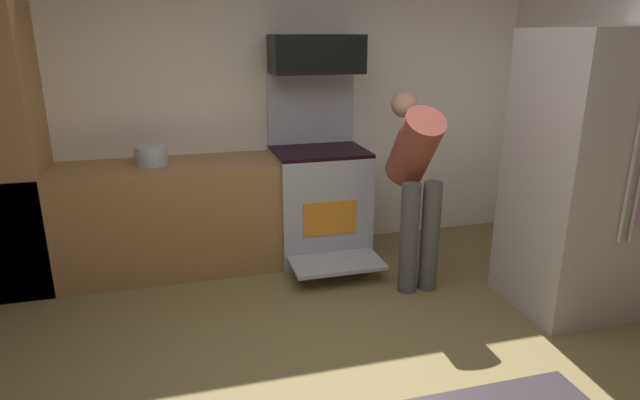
{
  "coord_description": "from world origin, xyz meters",
  "views": [
    {
      "loc": [
        -0.64,
        -2.25,
        1.89
      ],
      "look_at": [
        0.05,
        0.3,
        1.05
      ],
      "focal_mm": 29.9,
      "sensor_mm": 36.0,
      "label": 1
    }
  ],
  "objects_px": {
    "microwave": "(316,54)",
    "stock_pot": "(151,155)",
    "oven_range": "(319,199)",
    "person_cook": "(415,176)",
    "refrigerator": "(587,175)"
  },
  "relations": [
    {
      "from": "microwave",
      "to": "stock_pot",
      "type": "relative_size",
      "value": 3.02
    },
    {
      "from": "oven_range",
      "to": "stock_pot",
      "type": "xyz_separation_m",
      "value": [
        -1.35,
        0.01,
        0.46
      ]
    },
    {
      "from": "microwave",
      "to": "person_cook",
      "type": "height_order",
      "value": "microwave"
    },
    {
      "from": "stock_pot",
      "to": "microwave",
      "type": "bearing_deg",
      "value": 3.4
    },
    {
      "from": "oven_range",
      "to": "stock_pot",
      "type": "relative_size",
      "value": 6.37
    },
    {
      "from": "microwave",
      "to": "person_cook",
      "type": "relative_size",
      "value": 0.51
    },
    {
      "from": "oven_range",
      "to": "person_cook",
      "type": "distance_m",
      "value": 0.97
    },
    {
      "from": "microwave",
      "to": "stock_pot",
      "type": "bearing_deg",
      "value": -176.6
    },
    {
      "from": "oven_range",
      "to": "refrigerator",
      "type": "bearing_deg",
      "value": -40.87
    },
    {
      "from": "refrigerator",
      "to": "person_cook",
      "type": "xyz_separation_m",
      "value": [
        -0.98,
        0.6,
        -0.09
      ]
    },
    {
      "from": "oven_range",
      "to": "person_cook",
      "type": "height_order",
      "value": "oven_range"
    },
    {
      "from": "person_cook",
      "to": "stock_pot",
      "type": "bearing_deg",
      "value": 158.78
    },
    {
      "from": "refrigerator",
      "to": "microwave",
      "type": "bearing_deg",
      "value": 137.18
    },
    {
      "from": "oven_range",
      "to": "microwave",
      "type": "relative_size",
      "value": 2.11
    },
    {
      "from": "oven_range",
      "to": "refrigerator",
      "type": "relative_size",
      "value": 0.82
    }
  ]
}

